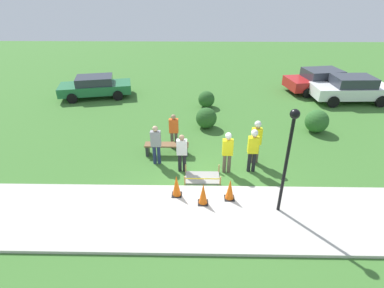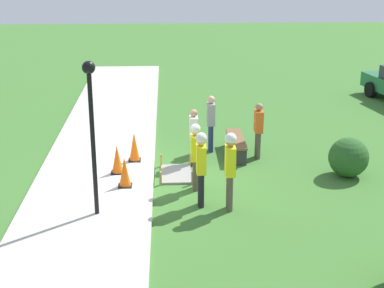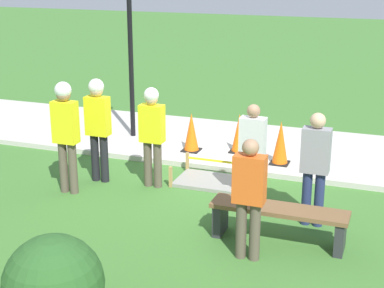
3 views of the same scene
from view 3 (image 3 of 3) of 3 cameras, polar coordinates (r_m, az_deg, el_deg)
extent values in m
plane|color=#3D702D|center=(10.77, 2.02, -2.63)|extent=(60.00, 60.00, 0.00)
cube|color=#BCB7AD|center=(12.14, 4.30, -0.06)|extent=(28.00, 3.06, 0.10)
cube|color=gray|center=(10.17, 2.16, -3.70)|extent=(1.29, 0.80, 0.06)
cube|color=tan|center=(10.31, 6.28, -2.59)|extent=(0.05, 0.05, 0.36)
cube|color=tan|center=(10.67, -0.46, -1.77)|extent=(0.05, 0.05, 0.36)
cube|color=tan|center=(9.58, 5.10, -4.15)|extent=(0.05, 0.05, 0.36)
cube|color=tan|center=(9.97, -2.09, -3.21)|extent=(0.05, 0.05, 0.36)
cube|color=yellow|center=(10.44, 2.86, -1.71)|extent=(1.29, 0.00, 0.04)
cube|color=black|center=(10.96, 8.49, -1.82)|extent=(0.34, 0.34, 0.02)
cone|color=orange|center=(10.84, 8.58, 0.18)|extent=(0.29, 0.29, 0.78)
cube|color=black|center=(11.53, 4.56, -0.69)|extent=(0.34, 0.34, 0.02)
cone|color=orange|center=(11.42, 4.61, 1.13)|extent=(0.29, 0.29, 0.74)
cube|color=black|center=(11.56, -0.06, -0.58)|extent=(0.34, 0.34, 0.02)
cone|color=orange|center=(11.45, -0.06, 1.23)|extent=(0.29, 0.29, 0.74)
cube|color=#2D2D33|center=(8.07, 14.19, -8.66)|extent=(0.12, 0.40, 0.45)
cube|color=#2D2D33|center=(8.35, 2.76, -7.15)|extent=(0.12, 0.40, 0.45)
cube|color=brown|center=(8.06, 8.45, -6.28)|extent=(1.86, 0.44, 0.06)
cylinder|color=brown|center=(9.92, -3.35, -2.02)|extent=(0.14, 0.14, 0.80)
cylinder|color=brown|center=(9.99, -4.30, -1.89)|extent=(0.14, 0.14, 0.80)
cube|color=yellow|center=(9.73, -3.91, 2.00)|extent=(0.40, 0.22, 0.63)
sphere|color=tan|center=(9.63, -3.96, 4.42)|extent=(0.22, 0.22, 0.22)
sphere|color=white|center=(9.62, -3.97, 4.77)|extent=(0.25, 0.25, 0.25)
cylinder|color=black|center=(10.24, -8.50, -1.40)|extent=(0.14, 0.14, 0.84)
cylinder|color=black|center=(10.33, -9.38, -1.29)|extent=(0.14, 0.14, 0.84)
cube|color=yellow|center=(10.07, -9.14, 2.71)|extent=(0.40, 0.22, 0.66)
sphere|color=tan|center=(9.97, -9.26, 5.18)|extent=(0.23, 0.23, 0.23)
sphere|color=white|center=(9.95, -9.28, 5.53)|extent=(0.26, 0.26, 0.26)
cylinder|color=brown|center=(9.83, -11.47, -2.32)|extent=(0.14, 0.14, 0.87)
cylinder|color=brown|center=(9.92, -12.36, -2.19)|extent=(0.14, 0.14, 0.87)
cube|color=yellow|center=(9.64, -12.20, 2.09)|extent=(0.40, 0.22, 0.69)
sphere|color=#A37A5B|center=(9.53, -12.38, 4.75)|extent=(0.23, 0.23, 0.23)
sphere|color=white|center=(9.52, -12.41, 5.13)|extent=(0.27, 0.27, 0.27)
cylinder|color=brown|center=(7.61, 6.10, -8.44)|extent=(0.14, 0.14, 0.78)
cylinder|color=brown|center=(7.65, 4.79, -8.26)|extent=(0.14, 0.14, 0.78)
cube|color=#E55B1E|center=(7.35, 5.60, -3.42)|extent=(0.40, 0.22, 0.62)
sphere|color=#A37A5B|center=(7.22, 5.70, -0.33)|extent=(0.21, 0.21, 0.21)
cylinder|color=black|center=(9.36, 6.31, -3.38)|extent=(0.14, 0.14, 0.77)
cylinder|color=black|center=(9.41, 5.25, -3.25)|extent=(0.14, 0.14, 0.77)
cube|color=silver|center=(9.16, 5.91, 0.72)|extent=(0.40, 0.22, 0.61)
sphere|color=#A37A5B|center=(9.05, 5.99, 3.20)|extent=(0.21, 0.21, 0.21)
cylinder|color=navy|center=(8.68, 12.21, -5.27)|extent=(0.14, 0.14, 0.82)
cylinder|color=navy|center=(8.70, 11.04, -5.13)|extent=(0.14, 0.14, 0.82)
cube|color=gray|center=(8.43, 11.93, -0.61)|extent=(0.40, 0.22, 0.65)
sphere|color=tan|center=(8.31, 12.12, 2.23)|extent=(0.22, 0.22, 0.22)
cylinder|color=black|center=(12.25, -5.95, 8.09)|extent=(0.10, 0.10, 3.23)
sphere|color=#285623|center=(6.35, -13.27, -13.12)|extent=(1.05, 1.05, 1.05)
camera|label=1|loc=(18.77, 13.11, 25.94)|focal=28.00mm
camera|label=2|loc=(19.82, -44.61, 19.32)|focal=55.00mm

